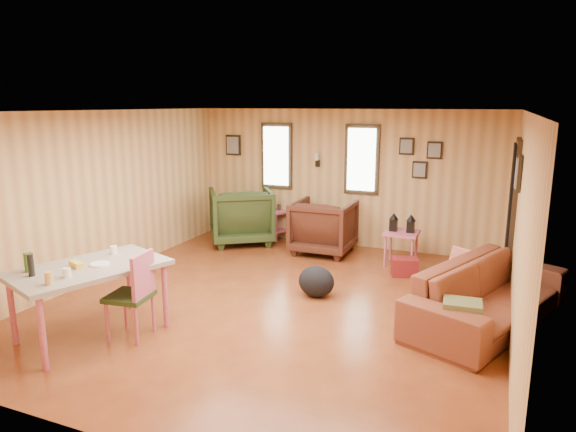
# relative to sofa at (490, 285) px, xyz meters

# --- Properties ---
(room) EXTENTS (5.54, 6.04, 2.44)m
(room) POSITION_rel_sofa_xyz_m (-2.34, -0.08, 0.73)
(room) COLOR brown
(room) RESTS_ON ground
(sofa) EXTENTS (1.58, 2.50, 0.94)m
(sofa) POSITION_rel_sofa_xyz_m (0.00, 0.00, 0.00)
(sofa) COLOR brown
(sofa) RESTS_ON ground
(recliner_brown) EXTENTS (0.97, 0.91, 1.00)m
(recliner_brown) POSITION_rel_sofa_xyz_m (-2.68, 2.01, 0.03)
(recliner_brown) COLOR #431F14
(recliner_brown) RESTS_ON ground
(recliner_green) EXTENTS (1.45, 1.44, 1.10)m
(recliner_green) POSITION_rel_sofa_xyz_m (-4.27, 2.04, 0.08)
(recliner_green) COLOR #2E3F1C
(recliner_green) RESTS_ON ground
(end_table) EXTENTS (0.68, 0.65, 0.68)m
(end_table) POSITION_rel_sofa_xyz_m (-3.82, 2.57, -0.09)
(end_table) COLOR #E46583
(end_table) RESTS_ON ground
(side_table) EXTENTS (0.51, 0.51, 0.82)m
(side_table) POSITION_rel_sofa_xyz_m (-1.34, 1.85, 0.09)
(side_table) COLOR #E46583
(side_table) RESTS_ON ground
(cooler) EXTENTS (0.44, 0.37, 0.27)m
(cooler) POSITION_rel_sofa_xyz_m (-1.19, 1.33, -0.34)
(cooler) COLOR maroon
(cooler) RESTS_ON ground
(backpack) EXTENTS (0.57, 0.49, 0.41)m
(backpack) POSITION_rel_sofa_xyz_m (-2.10, 0.03, -0.26)
(backpack) COLOR black
(backpack) RESTS_ON ground
(sofa_pillows) EXTENTS (0.49, 1.63, 0.34)m
(sofa_pillows) POSITION_rel_sofa_xyz_m (-0.29, -0.19, 0.03)
(sofa_pillows) COLOR brown
(sofa_pillows) RESTS_ON sofa
(dining_table) EXTENTS (1.42, 1.78, 1.02)m
(dining_table) POSITION_rel_sofa_xyz_m (-3.97, -2.01, 0.25)
(dining_table) COLOR #9E9384
(dining_table) RESTS_ON ground
(dining_chair) EXTENTS (0.49, 0.49, 0.96)m
(dining_chair) POSITION_rel_sofa_xyz_m (-3.49, -1.86, 0.06)
(dining_chair) COLOR #2E3F1C
(dining_chair) RESTS_ON ground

